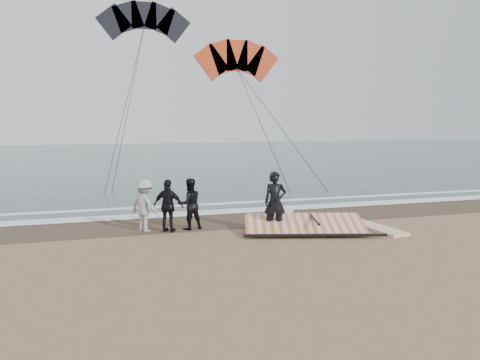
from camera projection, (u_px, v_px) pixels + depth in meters
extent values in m
plane|color=#8C704C|center=(302.00, 253.00, 12.33)|extent=(120.00, 120.00, 0.00)
cube|color=#233838|center=(159.00, 157.00, 43.75)|extent=(120.00, 54.00, 0.02)
cube|color=#4C3D2B|center=(251.00, 218.00, 16.61)|extent=(120.00, 2.80, 0.01)
cube|color=white|center=(240.00, 211.00, 17.94)|extent=(120.00, 0.90, 0.01)
cube|color=white|center=(228.00, 203.00, 19.56)|extent=(120.00, 0.45, 0.01)
imported|color=black|center=(275.00, 202.00, 14.52)|extent=(0.76, 0.57, 1.90)
cube|color=white|center=(376.00, 228.00, 15.01)|extent=(0.99, 2.39, 0.09)
cube|color=silver|center=(287.00, 218.00, 16.51)|extent=(1.31, 2.50, 0.10)
imported|color=black|center=(190.00, 204.00, 14.89)|extent=(0.90, 0.76, 1.65)
imported|color=black|center=(168.00, 206.00, 14.50)|extent=(1.05, 0.84, 1.66)
imported|color=#ABABA6|center=(145.00, 206.00, 14.59)|extent=(1.15, 1.21, 1.65)
cube|color=black|center=(291.00, 227.00, 15.02)|extent=(2.58, 1.23, 0.10)
cube|color=orange|center=(304.00, 223.00, 14.48)|extent=(3.91, 2.32, 0.39)
cylinder|color=black|center=(315.00, 235.00, 13.76)|extent=(4.13, 1.20, 0.10)
cylinder|color=black|center=(313.00, 218.00, 14.54)|extent=(0.55, 1.79, 0.08)
cylinder|color=#262626|center=(259.00, 120.00, 26.54)|extent=(0.04, 0.04, 11.73)
cylinder|color=#262626|center=(275.00, 120.00, 26.71)|extent=(0.04, 0.04, 12.03)
cylinder|color=#262626|center=(129.00, 90.00, 28.79)|extent=(0.04, 0.04, 18.44)
cylinder|color=#262626|center=(132.00, 90.00, 29.14)|extent=(0.04, 0.04, 17.88)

